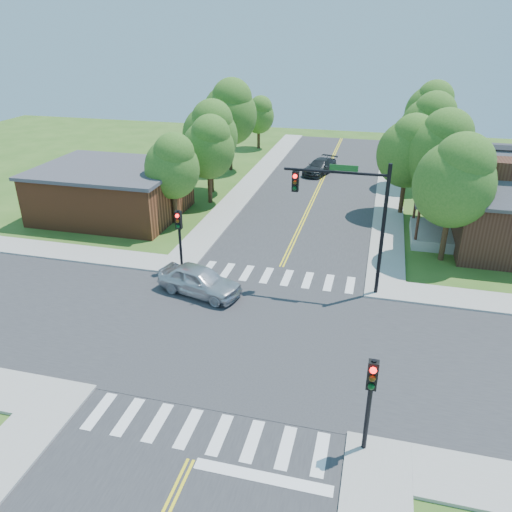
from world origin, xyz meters
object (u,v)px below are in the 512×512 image
(signal_pole_se, at_px, (371,389))
(car_dgrey, at_px, (320,167))
(signal_mast_ne, at_px, (351,207))
(car_silver, at_px, (199,281))
(signal_pole_nw, at_px, (179,229))

(signal_pole_se, xyz_separation_m, car_dgrey, (-6.13, 33.87, -1.97))
(signal_pole_se, bearing_deg, signal_mast_ne, 98.56)
(signal_pole_se, xyz_separation_m, car_silver, (-9.22, 8.88, -1.87))
(signal_mast_ne, distance_m, signal_pole_nw, 9.76)
(signal_pole_se, height_order, car_dgrey, signal_pole_se)
(signal_mast_ne, xyz_separation_m, signal_pole_nw, (-9.51, -0.01, -2.19))
(signal_pole_nw, distance_m, car_dgrey, 23.32)
(signal_mast_ne, bearing_deg, car_silver, -162.81)
(signal_mast_ne, xyz_separation_m, signal_pole_se, (1.69, -11.21, -2.19))
(signal_pole_nw, bearing_deg, signal_pole_se, -45.00)
(signal_mast_ne, height_order, car_silver, signal_mast_ne)
(signal_mast_ne, xyz_separation_m, car_dgrey, (-4.44, 22.66, -4.16))
(signal_pole_se, relative_size, car_silver, 0.76)
(car_silver, bearing_deg, car_dgrey, 7.88)
(signal_pole_nw, relative_size, car_silver, 0.76)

